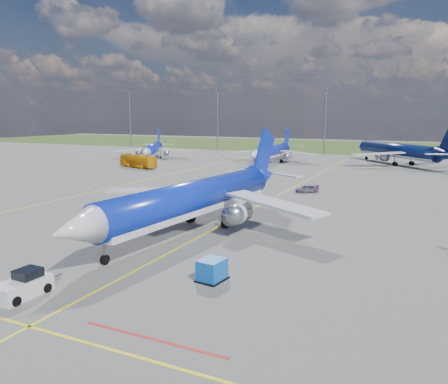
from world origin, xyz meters
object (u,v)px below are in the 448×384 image
at_px(main_airliner, 195,230).
at_px(bg_jet_nw, 153,159).
at_px(pushback_tug, 24,286).
at_px(apron_bus, 138,161).
at_px(service_car_a, 170,191).
at_px(baggage_tug_c, 245,170).
at_px(uld_container, 212,270).
at_px(service_car_b, 223,183).
at_px(bg_jet_n, 396,165).
at_px(bg_jet_nnw, 271,163).
at_px(service_car_c, 307,189).

bearing_deg(main_airliner, bg_jet_nw, 133.72).
relative_size(pushback_tug, apron_bus, 0.48).
bearing_deg(pushback_tug, main_airliner, 85.49).
xyz_separation_m(service_car_a, baggage_tug_c, (-0.09, 32.37, -0.16)).
relative_size(uld_container, service_car_b, 0.40).
height_order(bg_jet_n, service_car_b, bg_jet_n).
height_order(bg_jet_nnw, bg_jet_n, bg_jet_n).
bearing_deg(apron_bus, bg_jet_nw, 41.20).
bearing_deg(bg_jet_nw, service_car_b, -68.34).
bearing_deg(bg_jet_nnw, uld_container, -74.76).
xyz_separation_m(service_car_a, service_car_b, (4.37, 11.13, 0.05)).
distance_m(apron_bus, baggage_tug_c, 27.92).
relative_size(main_airliner, service_car_a, 10.06).
xyz_separation_m(bg_jet_nnw, main_airliner, (15.27, -71.64, 0.00)).
xyz_separation_m(bg_jet_nw, baggage_tug_c, (35.94, -15.43, 0.55)).
distance_m(bg_jet_nnw, bg_jet_n, 33.32).
bearing_deg(bg_jet_n, bg_jet_nnw, -23.29).
distance_m(pushback_tug, apron_bus, 79.31).
relative_size(main_airliner, baggage_tug_c, 7.87).
relative_size(bg_jet_nw, service_car_a, 8.01).
bearing_deg(bg_jet_n, service_car_c, 37.06).
distance_m(uld_container, apron_bus, 78.69).
distance_m(main_airliner, service_car_c, 30.46).
height_order(bg_jet_nnw, main_airliner, main_airliner).
xyz_separation_m(apron_bus, service_car_c, (47.58, -16.88, -1.07)).
bearing_deg(main_airliner, apron_bus, 138.04).
height_order(apron_bus, baggage_tug_c, apron_bus).
xyz_separation_m(bg_jet_nnw, service_car_a, (1.04, -54.19, 0.71)).
distance_m(bg_jet_nnw, uld_container, 88.17).
xyz_separation_m(bg_jet_nnw, service_car_b, (5.41, -43.06, 0.76)).
bearing_deg(baggage_tug_c, main_airliner, -78.71).
distance_m(bg_jet_nnw, service_car_a, 54.20).
distance_m(pushback_tug, service_car_b, 50.95).
bearing_deg(baggage_tug_c, bg_jet_n, 41.31).
bearing_deg(service_car_c, service_car_b, -124.69).
height_order(bg_jet_n, baggage_tug_c, bg_jet_n).
xyz_separation_m(main_airliner, service_car_c, (5.52, 29.95, 0.59)).
bearing_deg(service_car_a, pushback_tug, -93.14).
height_order(bg_jet_nw, service_car_a, bg_jet_nw).
bearing_deg(bg_jet_n, uld_container, 44.41).
bearing_deg(bg_jet_nw, apron_bus, -92.12).
relative_size(bg_jet_n, service_car_c, 10.23).
relative_size(bg_jet_nnw, bg_jet_n, 0.83).
distance_m(main_airliner, pushback_tug, 21.95).
bearing_deg(bg_jet_nnw, apron_bus, -137.84).
distance_m(apron_bus, service_car_b, 37.02).
bearing_deg(service_car_b, main_airliner, -160.94).
height_order(bg_jet_n, apron_bus, bg_jet_n).
relative_size(service_car_a, service_car_c, 1.03).
height_order(apron_bus, service_car_b, apron_bus).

